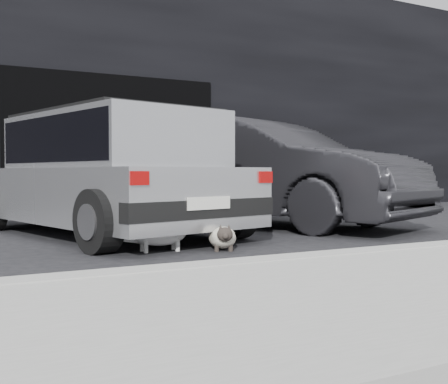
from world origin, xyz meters
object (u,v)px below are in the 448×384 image
second_car (261,172)px  cat_siamese (223,237)px  silver_hatchback (108,169)px  cat_white (164,233)px

second_car → cat_siamese: bearing=-151.6°
second_car → silver_hatchback: bearing=164.8°
silver_hatchback → cat_white: 1.76m
cat_siamese → cat_white: size_ratio=0.96×
second_car → cat_siamese: size_ratio=6.11×
second_car → cat_white: 3.08m
silver_hatchback → cat_siamese: size_ratio=5.63×
silver_hatchback → second_car: 2.43m
silver_hatchback → cat_white: size_ratio=5.39×
silver_hatchback → cat_white: (0.08, -1.64, -0.64)m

